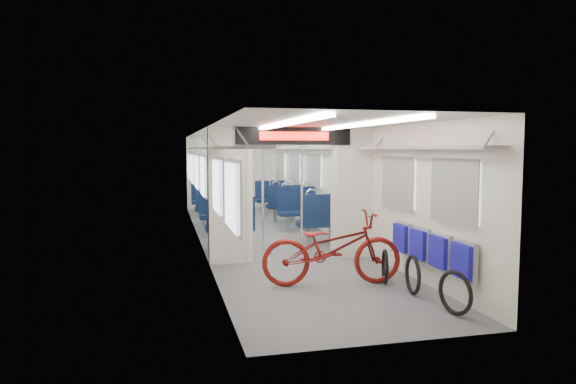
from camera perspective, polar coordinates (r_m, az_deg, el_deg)
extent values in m
plane|color=#515456|center=(10.97, -2.06, -5.34)|extent=(12.00, 12.00, 0.00)
cube|color=silver|center=(10.63, -9.76, 0.52)|extent=(0.02, 12.00, 2.30)
cube|color=silver|center=(11.21, 5.20, 0.79)|extent=(0.02, 12.00, 2.30)
cube|color=silver|center=(16.74, -6.21, 2.11)|extent=(2.90, 0.02, 2.30)
cube|color=silver|center=(5.12, 11.54, -4.07)|extent=(2.90, 0.02, 2.30)
cube|color=silver|center=(10.80, -2.10, 6.76)|extent=(2.90, 12.00, 0.02)
cube|color=white|center=(10.71, -5.01, 6.60)|extent=(0.12, 11.40, 0.04)
cube|color=white|center=(10.93, 0.74, 6.58)|extent=(0.12, 11.40, 0.04)
cube|color=silver|center=(8.69, -6.71, -1.38)|extent=(0.65, 0.18, 2.00)
cube|color=silver|center=(9.23, 7.29, -1.02)|extent=(0.65, 0.18, 2.00)
cube|color=silver|center=(8.85, 0.51, 6.22)|extent=(2.90, 0.18, 0.30)
cylinder|color=silver|center=(8.74, -4.59, -1.33)|extent=(0.20, 0.20, 2.00)
cylinder|color=silver|center=(9.12, 5.38, -1.07)|extent=(0.20, 0.20, 2.00)
cube|color=black|center=(8.74, 0.69, 6.24)|extent=(2.00, 0.03, 0.30)
cube|color=#FF0C07|center=(8.72, 0.73, 6.24)|extent=(1.20, 0.02, 0.14)
cube|color=silver|center=(5.85, -6.29, -0.44)|extent=(0.04, 1.00, 0.75)
cube|color=silver|center=(6.82, 18.10, 0.10)|extent=(0.04, 1.00, 0.75)
cube|color=silver|center=(7.43, -7.87, 0.66)|extent=(0.04, 1.00, 0.75)
cube|color=silver|center=(8.22, 12.23, 0.99)|extent=(0.04, 1.00, 0.75)
cube|color=silver|center=(10.12, -9.42, 1.73)|extent=(0.04, 1.00, 0.75)
cube|color=silver|center=(10.71, 5.92, 1.94)|extent=(0.04, 1.00, 0.75)
cube|color=silver|center=(12.01, -10.09, 2.20)|extent=(0.04, 1.00, 0.75)
cube|color=silver|center=(12.51, 3.01, 2.37)|extent=(0.04, 1.00, 0.75)
cube|color=silver|center=(13.91, -10.58, 2.54)|extent=(0.04, 1.00, 0.75)
cube|color=silver|center=(14.34, 0.83, 2.69)|extent=(0.04, 1.00, 0.75)
cube|color=silver|center=(15.70, -10.94, 2.78)|extent=(0.04, 1.00, 0.75)
cube|color=silver|center=(16.09, -0.77, 2.92)|extent=(0.04, 1.00, 0.75)
cube|color=gray|center=(6.64, -5.94, 4.94)|extent=(0.30, 3.60, 0.04)
cube|color=gray|center=(7.42, 13.97, 4.81)|extent=(0.30, 3.60, 0.04)
cube|color=gray|center=(12.61, -9.62, 4.83)|extent=(0.30, 7.60, 0.04)
cube|color=gray|center=(13.04, 1.63, 4.89)|extent=(0.30, 7.60, 0.04)
cube|color=gray|center=(16.68, -6.18, 1.58)|extent=(0.90, 0.05, 2.00)
imported|color=maroon|center=(7.34, 4.91, -6.25)|extent=(2.06, 0.91, 1.05)
cube|color=gray|center=(6.64, 19.14, -7.21)|extent=(0.06, 0.43, 0.48)
cube|color=#160F8D|center=(6.60, 18.70, -7.26)|extent=(0.06, 0.39, 0.41)
cube|color=gray|center=(7.09, 16.72, -6.38)|extent=(0.06, 0.43, 0.48)
cube|color=#160F8D|center=(7.06, 16.30, -6.42)|extent=(0.06, 0.39, 0.41)
cube|color=gray|center=(7.56, 14.61, -5.64)|extent=(0.06, 0.43, 0.48)
cube|color=#160F8D|center=(7.54, 14.21, -5.67)|extent=(0.06, 0.39, 0.41)
cube|color=gray|center=(8.05, 12.75, -4.98)|extent=(0.06, 0.43, 0.48)
cube|color=#160F8D|center=(8.02, 12.37, -5.01)|extent=(0.06, 0.39, 0.41)
torus|color=black|center=(6.38, 18.08, -10.80)|extent=(0.17, 0.53, 0.53)
torus|color=black|center=(7.09, 13.69, -9.14)|extent=(0.12, 0.53, 0.53)
torus|color=black|center=(7.55, 10.72, -8.34)|extent=(0.20, 0.49, 0.50)
cube|color=#0C1A39|center=(10.09, -5.17, -3.94)|extent=(0.46, 0.43, 0.10)
cylinder|color=gray|center=(10.13, -5.16, -5.19)|extent=(0.10, 0.10, 0.35)
cube|color=#0C1A39|center=(9.88, -5.03, -2.19)|extent=(0.46, 0.08, 0.56)
torus|color=silver|center=(9.85, -5.04, -0.57)|extent=(0.23, 0.03, 0.23)
cube|color=#0C1A39|center=(11.80, -6.41, -2.68)|extent=(0.46, 0.43, 0.10)
cylinder|color=gray|center=(11.83, -6.40, -3.76)|extent=(0.10, 0.10, 0.35)
cube|color=#0C1A39|center=(11.93, -6.53, -1.00)|extent=(0.46, 0.08, 0.56)
torus|color=silver|center=(11.91, -6.55, 0.35)|extent=(0.23, 0.03, 0.23)
cube|color=#0C1A39|center=(10.04, -7.83, -4.01)|extent=(0.46, 0.43, 0.10)
cylinder|color=gray|center=(10.07, -7.81, -5.28)|extent=(0.10, 0.10, 0.35)
cube|color=#0C1A39|center=(9.82, -7.75, -2.26)|extent=(0.46, 0.08, 0.56)
torus|color=silver|center=(9.79, -7.76, -0.62)|extent=(0.23, 0.03, 0.23)
cube|color=#0C1A39|center=(11.75, -8.69, -2.73)|extent=(0.46, 0.43, 0.10)
cylinder|color=gray|center=(11.78, -8.68, -3.82)|extent=(0.10, 0.10, 0.35)
cube|color=#0C1A39|center=(11.88, -8.78, -1.04)|extent=(0.46, 0.08, 0.56)
torus|color=silver|center=(11.86, -8.80, 0.31)|extent=(0.23, 0.03, 0.23)
cube|color=#0C1A39|center=(10.48, 2.36, -3.59)|extent=(0.47, 0.44, 0.10)
cylinder|color=gray|center=(10.52, 2.35, -4.81)|extent=(0.10, 0.10, 0.35)
cube|color=#0C1A39|center=(10.27, 2.64, -1.87)|extent=(0.47, 0.08, 0.57)
torus|color=silver|center=(10.24, 2.64, -0.28)|extent=(0.24, 0.03, 0.24)
cube|color=#0C1A39|center=(12.18, 0.06, -2.41)|extent=(0.47, 0.44, 0.10)
cylinder|color=gray|center=(12.21, 0.06, -3.46)|extent=(0.10, 0.10, 0.35)
cube|color=#0C1A39|center=(12.32, -0.14, -0.76)|extent=(0.47, 0.08, 0.57)
torus|color=silver|center=(12.29, -0.14, 0.58)|extent=(0.24, 0.03, 0.24)
cube|color=#0C1A39|center=(10.62, 4.80, -3.50)|extent=(0.47, 0.44, 0.10)
cylinder|color=gray|center=(10.66, 4.79, -4.69)|extent=(0.10, 0.10, 0.35)
cube|color=#0C1A39|center=(10.41, 5.12, -1.80)|extent=(0.47, 0.08, 0.57)
torus|color=silver|center=(10.38, 5.13, -0.22)|extent=(0.24, 0.03, 0.24)
cube|color=#0C1A39|center=(12.30, 2.19, -2.34)|extent=(0.47, 0.44, 0.10)
cylinder|color=gray|center=(12.33, 2.18, -3.38)|extent=(0.10, 0.10, 0.35)
cube|color=#0C1A39|center=(12.43, 1.97, -0.71)|extent=(0.47, 0.08, 0.57)
torus|color=silver|center=(12.41, 1.97, 0.61)|extent=(0.24, 0.03, 0.24)
cube|color=#0C1A39|center=(13.34, -7.26, -1.82)|extent=(0.46, 0.43, 0.10)
cylinder|color=gray|center=(13.37, -7.25, -2.78)|extent=(0.10, 0.10, 0.35)
cube|color=#0C1A39|center=(13.14, -7.20, -0.48)|extent=(0.46, 0.08, 0.56)
torus|color=silver|center=(13.12, -7.21, 0.74)|extent=(0.23, 0.03, 0.23)
cube|color=#0C1A39|center=(15.05, -8.00, -1.08)|extent=(0.46, 0.43, 0.10)
cylinder|color=gray|center=(15.08, -7.99, -1.93)|extent=(0.10, 0.10, 0.35)
cube|color=#0C1A39|center=(15.19, -8.08, 0.23)|extent=(0.46, 0.08, 0.56)
torus|color=silver|center=(15.17, -8.09, 1.28)|extent=(0.23, 0.03, 0.23)
cube|color=#0C1A39|center=(13.30, -9.28, -1.86)|extent=(0.46, 0.43, 0.10)
cylinder|color=gray|center=(13.33, -9.26, -2.83)|extent=(0.10, 0.10, 0.35)
cube|color=#0C1A39|center=(13.10, -9.24, -0.52)|extent=(0.46, 0.08, 0.56)
torus|color=silver|center=(13.07, -9.26, 0.70)|extent=(0.23, 0.03, 0.23)
cube|color=#0C1A39|center=(15.01, -9.78, -1.11)|extent=(0.46, 0.43, 0.10)
cylinder|color=gray|center=(15.04, -9.77, -1.97)|extent=(0.10, 0.10, 0.35)
cube|color=#0C1A39|center=(15.16, -9.85, 0.19)|extent=(0.46, 0.08, 0.56)
torus|color=silver|center=(15.14, -9.86, 1.25)|extent=(0.23, 0.03, 0.23)
cube|color=#0C1A39|center=(13.66, -1.46, -1.63)|extent=(0.43, 0.41, 0.10)
cylinder|color=gray|center=(13.68, -1.45, -2.57)|extent=(0.10, 0.10, 0.35)
cube|color=#0C1A39|center=(13.46, -1.31, -0.37)|extent=(0.43, 0.08, 0.53)
torus|color=silver|center=(13.44, -1.31, 0.76)|extent=(0.22, 0.03, 0.22)
cube|color=#0C1A39|center=(15.25, -2.76, -0.96)|extent=(0.43, 0.41, 0.10)
cylinder|color=gray|center=(15.28, -2.76, -1.80)|extent=(0.10, 0.10, 0.35)
cube|color=#0C1A39|center=(15.39, -2.88, 0.27)|extent=(0.43, 0.08, 0.53)
torus|color=silver|center=(15.37, -2.88, 1.26)|extent=(0.22, 0.03, 0.22)
cube|color=#0C1A39|center=(13.76, 0.46, -1.58)|extent=(0.43, 0.41, 0.10)
cylinder|color=gray|center=(13.79, 0.46, -2.51)|extent=(0.10, 0.10, 0.35)
cube|color=#0C1A39|center=(13.57, 0.63, -0.33)|extent=(0.43, 0.08, 0.53)
torus|color=silver|center=(13.55, 0.63, 0.79)|extent=(0.22, 0.03, 0.22)
cube|color=#0C1A39|center=(15.35, -1.04, -0.92)|extent=(0.43, 0.41, 0.10)
cylinder|color=gray|center=(15.37, -1.03, -1.75)|extent=(0.10, 0.10, 0.35)
cube|color=#0C1A39|center=(15.48, -1.17, 0.31)|extent=(0.43, 0.08, 0.53)
torus|color=silver|center=(15.46, -1.17, 1.29)|extent=(0.22, 0.03, 0.22)
cylinder|color=silver|center=(9.65, -2.84, 0.16)|extent=(0.04, 0.04, 2.30)
cylinder|color=silver|center=(9.61, 1.54, 0.14)|extent=(0.04, 0.04, 2.30)
cylinder|color=silver|center=(12.68, -4.90, 1.26)|extent=(0.04, 0.04, 2.30)
cylinder|color=silver|center=(12.83, -2.78, 1.31)|extent=(0.04, 0.04, 2.30)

